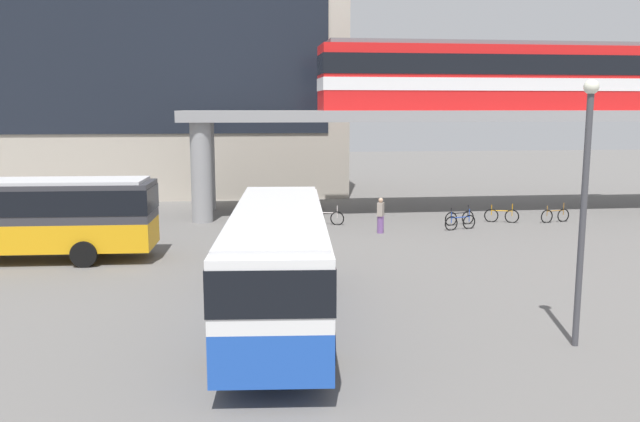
{
  "coord_description": "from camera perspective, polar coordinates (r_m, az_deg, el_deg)",
  "views": [
    {
      "loc": [
        -0.75,
        -19.06,
        5.95
      ],
      "look_at": [
        2.1,
        4.44,
        2.2
      ],
      "focal_mm": 36.37,
      "sensor_mm": 36.0,
      "label": 1
    }
  ],
  "objects": [
    {
      "name": "bicycle_black",
      "position": [
        34.23,
        12.17,
        -0.6
      ],
      "size": [
        1.73,
        0.57,
        1.04
      ],
      "color": "black",
      "rests_on": "ground_plane"
    },
    {
      "name": "pedestrian_near_building",
      "position": [
        31.32,
        5.35,
        -0.48
      ],
      "size": [
        0.41,
        0.47,
        1.72
      ],
      "color": "#724C8C",
      "rests_on": "ground_plane"
    },
    {
      "name": "bus_secondary",
      "position": [
        28.02,
        -25.62,
        -0.01
      ],
      "size": [
        11.14,
        3.11,
        3.22
      ],
      "color": "orange",
      "rests_on": "ground_plane"
    },
    {
      "name": "station_building",
      "position": [
        48.52,
        -15.83,
        11.2
      ],
      "size": [
        28.72,
        11.34,
        16.18
      ],
      "color": "#B2A899",
      "rests_on": "ground_plane"
    },
    {
      "name": "train",
      "position": [
        39.14,
        14.62,
        11.44
      ],
      "size": [
        19.53,
        2.96,
        3.84
      ],
      "color": "red",
      "rests_on": "elevated_platform"
    },
    {
      "name": "bicycle_silver",
      "position": [
        33.54,
        0.65,
        -0.59
      ],
      "size": [
        1.69,
        0.71,
        1.04
      ],
      "color": "black",
      "rests_on": "ground_plane"
    },
    {
      "name": "ground_plane",
      "position": [
        29.67,
        -5.33,
        -2.6
      ],
      "size": [
        120.0,
        120.0,
        0.0
      ],
      "primitive_type": "plane",
      "color": "#605E5B"
    },
    {
      "name": "bicycle_orange",
      "position": [
        35.5,
        15.69,
        -0.4
      ],
      "size": [
        1.7,
        0.69,
        1.04
      ],
      "color": "black",
      "rests_on": "ground_plane"
    },
    {
      "name": "bicycle_brown",
      "position": [
        36.39,
        19.98,
        -0.38
      ],
      "size": [
        1.76,
        0.44,
        1.04
      ],
      "color": "black",
      "rests_on": "ground_plane"
    },
    {
      "name": "elevated_platform",
      "position": [
        38.87,
        13.53,
        7.38
      ],
      "size": [
        33.64,
        5.71,
        5.84
      ],
      "color": "gray",
      "rests_on": "ground_plane"
    },
    {
      "name": "lamp_post",
      "position": [
        17.12,
        22.25,
        1.44
      ],
      "size": [
        0.36,
        0.36,
        6.64
      ],
      "color": "#3F3F44",
      "rests_on": "ground_plane"
    },
    {
      "name": "bicycle_blue",
      "position": [
        32.89,
        12.24,
        -0.99
      ],
      "size": [
        1.74,
        0.54,
        1.04
      ],
      "color": "black",
      "rests_on": "ground_plane"
    },
    {
      "name": "bus_main",
      "position": [
        17.97,
        -3.73,
        -3.75
      ],
      "size": [
        3.43,
        11.21,
        3.22
      ],
      "color": "#1E4CB2",
      "rests_on": "ground_plane"
    }
  ]
}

